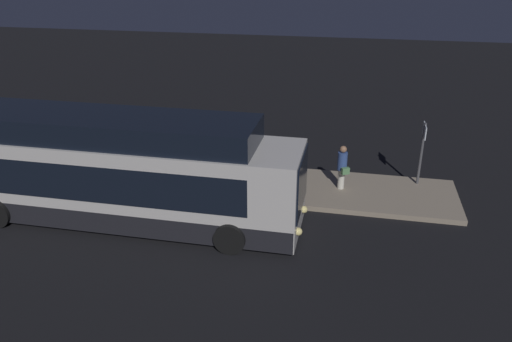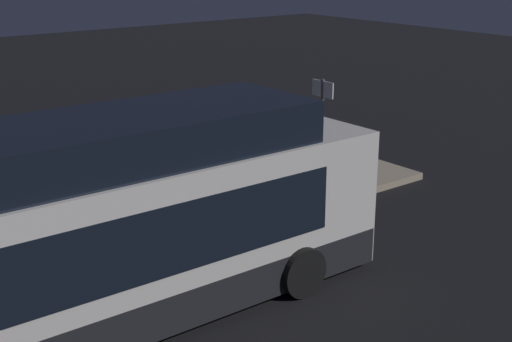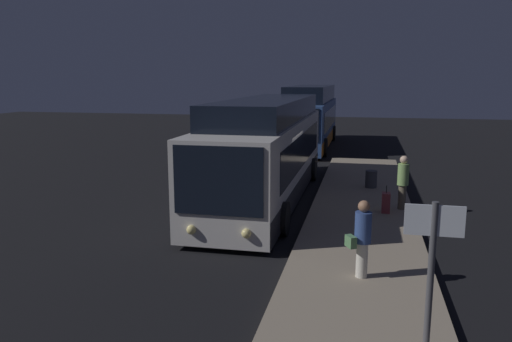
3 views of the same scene
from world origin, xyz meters
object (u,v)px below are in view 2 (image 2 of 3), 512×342
Objects in this scene: bus_lead at (53,249)px; passenger_boarding at (268,155)px; passenger_waiting at (23,187)px; sign_post at (322,108)px; suitcase at (58,216)px.

bus_lead reaches higher than passenger_boarding.
bus_lead is 7.91m from passenger_boarding.
passenger_waiting is at bearing 75.34° from bus_lead.
passenger_waiting is 8.71m from sign_post.
suitcase is (1.73, 4.11, -1.12)m from bus_lead.
passenger_waiting reaches higher than passenger_boarding.
passenger_boarding is 1.93× the size of suitcase.
bus_lead is 10.85m from sign_post.
passenger_boarding is 0.70× the size of sign_post.
suitcase is at bearing -177.77° from sign_post.
sign_post is at bearing 2.23° from suitcase.
sign_post reaches higher than suitcase.
passenger_boarding is at bearing 167.98° from passenger_waiting.
sign_post is at bearing 24.12° from bus_lead.
suitcase is at bearing -36.84° from passenger_boarding.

